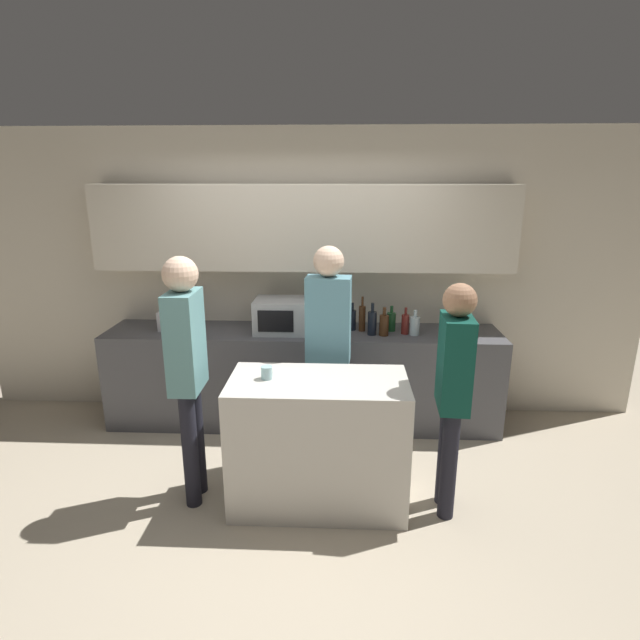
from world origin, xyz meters
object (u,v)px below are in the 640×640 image
Objects in this scene: toaster at (174,320)px; bottle_4 at (391,321)px; cup_0 at (267,373)px; bottle_3 at (384,325)px; bottle_6 at (415,325)px; potted_plant at (463,312)px; person_center at (187,360)px; bottle_0 at (352,320)px; person_left at (328,336)px; bottle_1 at (362,318)px; person_right at (453,382)px; microwave at (284,315)px; bottle_5 at (405,324)px; bottle_2 at (372,323)px.

toaster is 1.99m from bottle_4.
cup_0 is at bearing -49.17° from toaster.
bottle_3 is 1.13× the size of bottle_6.
potted_plant is 0.22× the size of person_center.
bottle_6 reaches higher than toaster.
person_center is at bearing -139.53° from bottle_4.
bottle_0 is 0.15× the size of person_left.
bottle_3 is (0.19, -0.12, -0.03)m from bottle_1.
bottle_0 is at bearing 29.41° from person_right.
person_right reaches higher than bottle_6.
person_left reaches higher than microwave.
person_right is (0.28, -1.33, -0.03)m from bottle_4.
bottle_1 reaches higher than cup_0.
microwave is 0.29× the size of person_center.
person_center is (-1.14, -1.28, 0.07)m from bottle_0.
toaster is 1.15× the size of bottle_6.
person_left reaches higher than cup_0.
bottle_0 is 0.80× the size of bottle_1.
bottle_5 is (0.47, -0.10, -0.01)m from bottle_0.
bottle_0 is 0.10m from bottle_1.
bottle_1 is at bearing 168.49° from bottle_6.
potted_plant reaches higher than toaster.
bottle_2 reaches higher than toaster.
potted_plant is 0.81m from bottle_2.
bottle_5 is 0.14× the size of person_left.
potted_plant is 1.99m from cup_0.
person_right is at bearing -68.76° from bottle_2.
person_left is 1.00× the size of person_center.
microwave is 1.79× the size of bottle_2.
bottle_4 is at bearing 130.04° from person_center.
toaster is 1.57m from person_left.
bottle_6 is at bearing -12.36° from bottle_0.
bottle_1 is (1.73, 0.05, 0.03)m from toaster.
bottle_1 is 1.42m from cup_0.
microwave reaches higher than toaster.
bottle_6 is 0.14× the size of person_right.
bottle_3 is 1.82m from person_center.
person_left is (-0.20, -0.71, 0.06)m from bottle_0.
bottle_5 is (0.30, 0.04, -0.02)m from bottle_2.
person_center is at bearing -134.35° from bottle_1.
toaster is 0.16× the size of person_right.
bottle_2 is 0.16× the size of person_center.
microwave is 1.32m from person_center.
bottle_0 is 0.22m from bottle_2.
microwave is 0.76m from person_left.
bottle_4 is (0.08, 0.14, -0.01)m from bottle_3.
bottle_0 is 0.57m from bottle_6.
bottle_2 is at bearing -177.61° from bottle_6.
bottle_4 is 1.58m from cup_0.
toaster is 1.81m from bottle_2.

